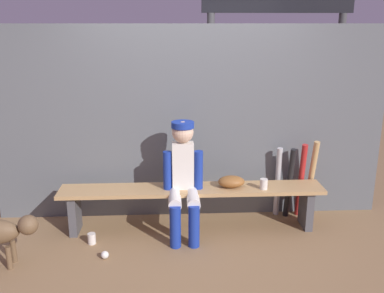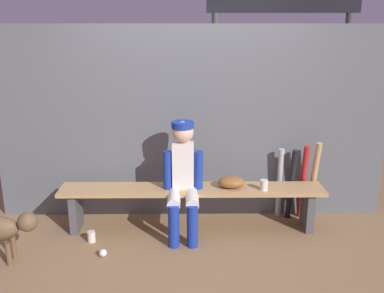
% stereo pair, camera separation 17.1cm
% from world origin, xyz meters
% --- Properties ---
extents(ground_plane, '(30.00, 30.00, 0.00)m').
position_xyz_m(ground_plane, '(0.00, 0.00, 0.00)').
color(ground_plane, olive).
extents(chainlink_fence, '(4.32, 0.03, 2.13)m').
position_xyz_m(chainlink_fence, '(0.00, 0.40, 1.06)').
color(chainlink_fence, '#595E63').
rests_on(chainlink_fence, ground_plane).
extents(dugout_bench, '(2.77, 0.36, 0.47)m').
position_xyz_m(dugout_bench, '(0.00, 0.00, 0.37)').
color(dugout_bench, tan).
rests_on(dugout_bench, ground_plane).
extents(player_seated, '(0.41, 0.55, 1.18)m').
position_xyz_m(player_seated, '(-0.09, -0.11, 0.65)').
color(player_seated, silver).
rests_on(player_seated, ground_plane).
extents(baseball_glove, '(0.28, 0.20, 0.12)m').
position_xyz_m(baseball_glove, '(0.41, 0.00, 0.53)').
color(baseball_glove, brown).
rests_on(baseball_glove, dugout_bench).
extents(bat_aluminum_silver, '(0.08, 0.13, 0.81)m').
position_xyz_m(bat_aluminum_silver, '(0.99, 0.29, 0.41)').
color(bat_aluminum_silver, '#B7B7BC').
rests_on(bat_aluminum_silver, ground_plane).
extents(bat_aluminum_black, '(0.09, 0.18, 0.83)m').
position_xyz_m(bat_aluminum_black, '(1.10, 0.22, 0.41)').
color(bat_aluminum_black, black).
rests_on(bat_aluminum_black, ground_plane).
extents(bat_aluminum_red, '(0.07, 0.19, 0.88)m').
position_xyz_m(bat_aluminum_red, '(1.23, 0.24, 0.44)').
color(bat_aluminum_red, '#B22323').
rests_on(bat_aluminum_red, ground_plane).
extents(bat_wood_tan, '(0.10, 0.22, 0.91)m').
position_xyz_m(bat_wood_tan, '(1.34, 0.24, 0.46)').
color(bat_wood_tan, tan).
rests_on(bat_wood_tan, ground_plane).
extents(baseball, '(0.07, 0.07, 0.07)m').
position_xyz_m(baseball, '(-0.85, -0.57, 0.04)').
color(baseball, white).
rests_on(baseball, ground_plane).
extents(cup_on_ground, '(0.08, 0.08, 0.11)m').
position_xyz_m(cup_on_ground, '(-1.02, -0.27, 0.06)').
color(cup_on_ground, silver).
rests_on(cup_on_ground, ground_plane).
extents(cup_on_bench, '(0.08, 0.08, 0.11)m').
position_xyz_m(cup_on_bench, '(0.74, -0.07, 0.53)').
color(cup_on_bench, silver).
rests_on(cup_on_bench, dugout_bench).
extents(scoreboard, '(2.23, 0.27, 3.23)m').
position_xyz_m(scoreboard, '(1.25, 1.51, 2.26)').
color(scoreboard, '#3F3F42').
rests_on(scoreboard, ground_plane).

